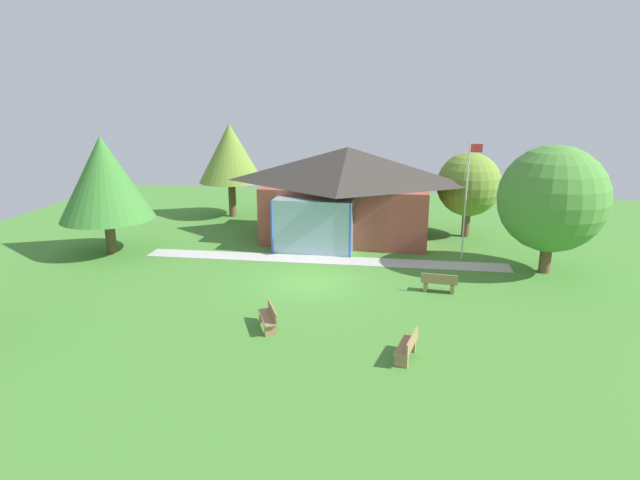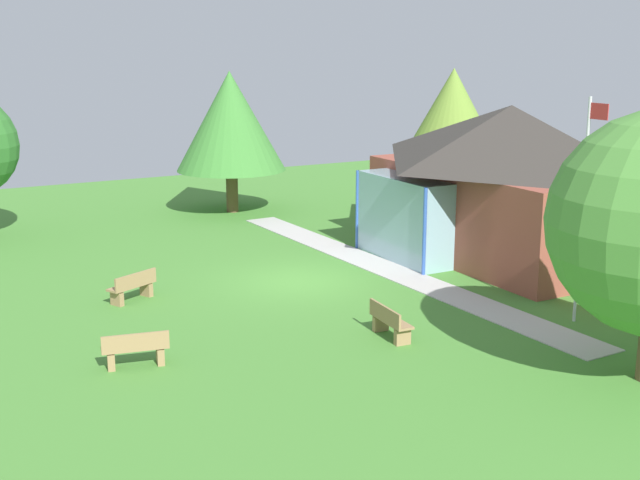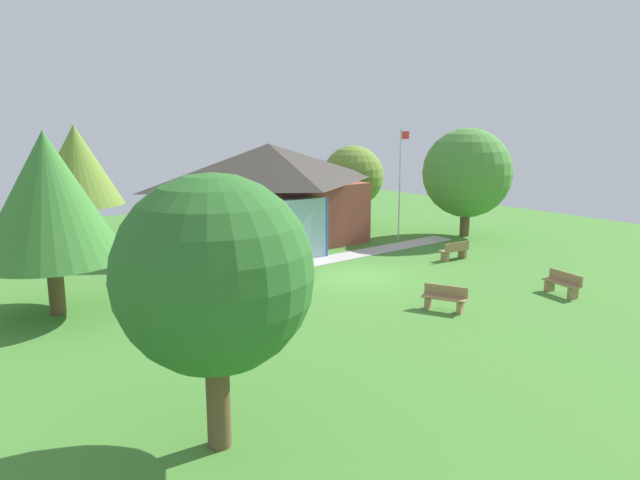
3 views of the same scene
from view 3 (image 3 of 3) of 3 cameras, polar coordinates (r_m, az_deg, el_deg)
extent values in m
plane|color=#478433|center=(24.78, 3.66, -3.51)|extent=(44.00, 44.00, 0.00)
cube|color=brown|center=(30.83, -4.80, 2.41)|extent=(9.00, 5.41, 3.13)
pyramid|color=#38332D|center=(30.53, -4.88, 7.20)|extent=(10.00, 6.41, 2.03)
cube|color=#8CB2BF|center=(27.40, -3.46, 0.96)|extent=(4.05, 1.20, 2.82)
cylinder|color=#3359B2|center=(25.84, -6.46, 0.27)|extent=(0.12, 0.12, 2.82)
cylinder|color=#3359B2|center=(28.08, 0.65, 1.24)|extent=(0.12, 0.12, 2.82)
cube|color=#BCB7B2|center=(27.13, -0.63, -2.13)|extent=(18.12, 1.95, 0.03)
cylinder|color=silver|center=(32.16, 7.55, 5.20)|extent=(0.08, 0.08, 5.88)
cube|color=red|center=(32.20, 8.06, 9.81)|extent=(0.60, 0.02, 0.40)
cube|color=#9E7A51|center=(23.89, 21.91, -3.79)|extent=(0.73, 1.56, 0.06)
cube|color=#9E7A51|center=(23.60, 22.84, -4.69)|extent=(0.42, 0.24, 0.39)
cube|color=#9E7A51|center=(24.31, 20.91, -4.08)|extent=(0.42, 0.24, 0.39)
cube|color=#9E7A51|center=(23.97, 22.25, -3.25)|extent=(0.36, 1.48, 0.36)
cube|color=#9E7A51|center=(28.32, 12.57, -0.93)|extent=(1.53, 0.55, 0.06)
cube|color=#9E7A51|center=(27.99, 11.76, -1.58)|extent=(0.19, 0.41, 0.39)
cube|color=#9E7A51|center=(28.76, 13.32, -1.30)|extent=(0.19, 0.41, 0.39)
cube|color=#9E7A51|center=(28.14, 12.86, -0.58)|extent=(1.50, 0.17, 0.36)
cube|color=#9E7A51|center=(20.79, 11.69, -5.40)|extent=(1.05, 1.54, 0.06)
cube|color=#9E7A51|center=(20.73, 13.14, -6.24)|extent=(0.43, 0.32, 0.39)
cube|color=#9E7A51|center=(21.00, 10.21, -5.89)|extent=(0.43, 0.32, 0.39)
cube|color=#9E7A51|center=(20.90, 11.86, -4.71)|extent=(0.71, 1.38, 0.36)
cylinder|color=brown|center=(12.33, -9.63, -14.42)|extent=(0.47, 0.47, 2.09)
sphere|color=#2D6B28|center=(11.47, -10.04, -3.20)|extent=(3.82, 3.82, 3.82)
cylinder|color=brown|center=(36.01, 3.10, 2.59)|extent=(0.46, 0.46, 1.70)
sphere|color=olive|center=(35.74, 3.14, 6.08)|extent=(3.60, 3.60, 3.60)
cylinder|color=brown|center=(31.17, -21.67, 1.01)|extent=(0.49, 0.49, 2.35)
cone|color=olive|center=(30.81, -22.09, 6.62)|extent=(4.20, 4.20, 3.78)
cylinder|color=brown|center=(21.72, -23.72, -4.14)|extent=(0.51, 0.51, 1.83)
cone|color=#3D7F33|center=(21.16, -24.37, 3.77)|extent=(4.68, 4.68, 4.21)
cylinder|color=brown|center=(34.13, 13.56, 1.77)|extent=(0.52, 0.52, 1.68)
sphere|color=#4C8C38|center=(33.80, 13.77, 6.21)|extent=(4.83, 4.83, 4.83)
camera|label=1|loc=(20.51, 65.31, 10.04)|focal=30.12mm
camera|label=2|loc=(38.11, 43.23, 9.57)|focal=46.44mm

